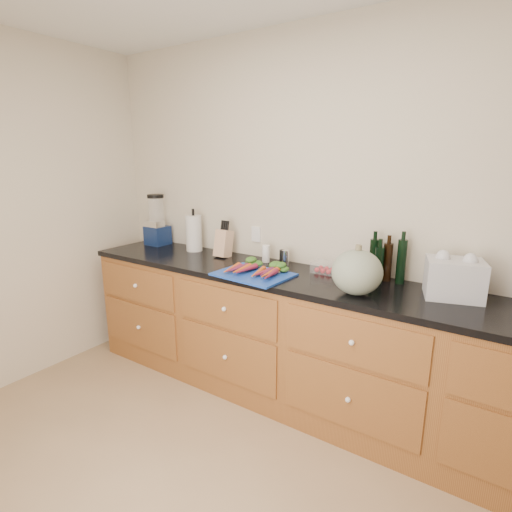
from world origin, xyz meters
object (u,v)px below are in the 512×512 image
Objects in this scene: cutting_board at (253,274)px; blender_appliance at (157,223)px; tomato_box at (325,267)px; knife_block at (224,243)px; carrots at (257,269)px; squash at (357,272)px; paper_towel at (194,233)px.

blender_appliance is (-1.27, 0.32, 0.19)m from cutting_board.
cutting_board is at bearing -138.56° from tomato_box.
carrots is at bearing -27.48° from knife_block.
carrots is 0.72m from squash.
cutting_board is 1.67× the size of squash.
squash is 1.36× the size of knife_block.
tomato_box reaches higher than carrots.
paper_towel is 1.40× the size of knife_block.
squash is 2.00m from blender_appliance.
cutting_board is 0.58m from knife_block.
squash is 1.56m from paper_towel.
knife_block is 1.32× the size of tomato_box.
squash is 0.65× the size of blender_appliance.
carrots is 1.83× the size of knife_block.
carrots is at bearing 90.00° from cutting_board.
blender_appliance is at bearing 171.60° from squash.
knife_block is (-0.49, 0.30, 0.10)m from cutting_board.
cutting_board is 1.24× the size of carrots.
tomato_box is (0.37, 0.33, 0.03)m from cutting_board.
blender_appliance reaches higher than knife_block.
blender_appliance is at bearing 165.95° from cutting_board.
blender_appliance is at bearing 167.86° from carrots.
blender_appliance is 2.78× the size of tomato_box.
carrots is 1.30× the size of paper_towel.
blender_appliance reaches higher than cutting_board.
knife_block is at bearing 148.58° from cutting_board.
squash reaches higher than knife_block.
squash is at bearing -1.53° from carrots.
blender_appliance reaches higher than tomato_box.
blender_appliance is at bearing -179.68° from paper_towel.
knife_block is at bearing -178.01° from tomato_box.
cutting_board is 2.28× the size of knife_block.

